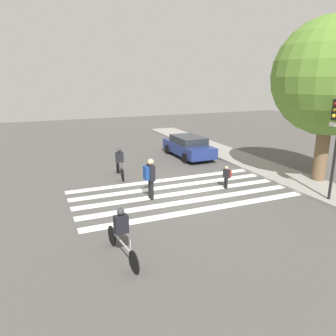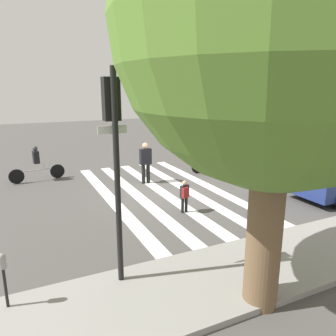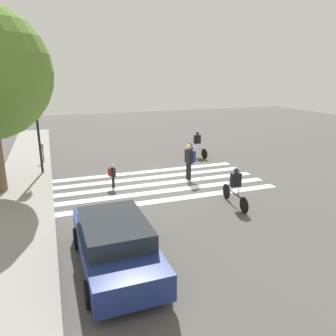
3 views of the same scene
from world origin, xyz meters
The scene contains 10 objects.
ground_plane centered at (0.00, 0.00, 0.00)m, with size 60.00×60.00×0.00m, color #4C4947.
sidewalk_curb centered at (0.00, 6.25, 0.07)m, with size 36.00×2.50×0.14m.
crosswalk_stripes centered at (0.00, 0.00, 0.00)m, with size 4.74×10.00×0.01m.
traffic_light centered at (3.48, 5.31, 3.22)m, with size 0.60×0.50×4.59m.
parking_meter centered at (5.71, 5.39, 0.93)m, with size 0.15×0.15×1.25m.
street_tree centered at (1.19, 7.23, 5.22)m, with size 5.57×5.57×8.03m.
pedestrian_child_with_backpack centered at (0.12, -1.57, 1.07)m, with size 0.52×0.43×1.83m.
pedestrian_adult_tall_backpack centered at (0.24, 2.31, 0.66)m, with size 0.34×0.32×1.13m.
cyclist_near_curb centered at (-3.63, -1.95, 0.86)m, with size 2.23×0.42×1.60m.
cyclist_mid_street centered at (4.46, -4.01, 0.86)m, with size 2.42×0.42×1.61m.
Camera 2 is at (5.28, 11.58, 4.22)m, focal length 35.00 mm.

